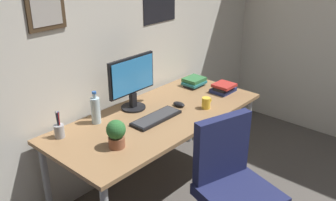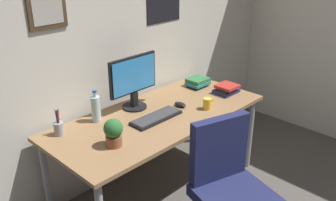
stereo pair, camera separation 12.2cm
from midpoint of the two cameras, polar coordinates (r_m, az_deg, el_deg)
The scene contains 12 objects.
wall_back at distance 2.98m, azimuth -11.57°, elevation 9.66°, with size 4.40×0.10×2.60m.
desk at distance 2.96m, azimuth -2.64°, elevation -3.32°, with size 1.80×0.79×0.72m.
office_chair at distance 2.53m, azimuth 8.39°, elevation -12.17°, with size 0.58×0.59×0.95m.
monitor at distance 2.96m, azimuth -6.73°, elevation 3.03°, with size 0.46×0.20×0.43m.
keyboard at distance 2.85m, azimuth -3.04°, elevation -2.68°, with size 0.43×0.15×0.03m.
computer_mouse at distance 3.06m, azimuth 0.54°, elevation -0.59°, with size 0.06×0.11×0.04m.
water_bottle at distance 2.82m, azimuth -12.29°, elevation -1.43°, with size 0.07×0.07×0.25m.
coffee_mug_near at distance 3.02m, azimuth 4.75°, elevation -0.37°, with size 0.11×0.07×0.09m.
potted_plant at distance 2.47m, azimuth -9.40°, elevation -4.96°, with size 0.13×0.13×0.20m.
pen_cup at distance 2.70m, azimuth -17.62°, elevation -4.40°, with size 0.07×0.07×0.20m.
book_stack_left at distance 3.49m, azimuth 3.03°, elevation 2.90°, with size 0.21×0.17×0.07m.
book_stack_right at distance 3.36m, azimuth 7.48°, elevation 1.89°, with size 0.21×0.18×0.08m.
Camera 1 is at (-1.78, -0.13, 2.00)m, focal length 39.68 mm.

